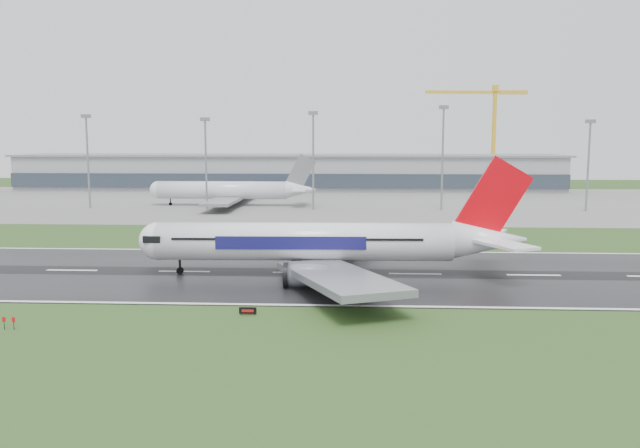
{
  "coord_description": "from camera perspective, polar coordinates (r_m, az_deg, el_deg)",
  "views": [
    {
      "loc": [
        29.28,
        -109.39,
        23.15
      ],
      "look_at": [
        23.08,
        12.0,
        7.0
      ],
      "focal_mm": 36.4,
      "sensor_mm": 36.0,
      "label": 1
    }
  ],
  "objects": [
    {
      "name": "tower_crane",
      "position": [
        316.27,
        15.03,
        7.39
      ],
      "size": [
        47.98,
        8.19,
        47.14
      ],
      "primitive_type": null,
      "rotation": [
        0.0,
        0.0,
        0.12
      ],
      "color": "gold",
      "rests_on": "ground"
    },
    {
      "name": "apron",
      "position": [
        237.34,
        -4.18,
        1.96
      ],
      "size": [
        400.0,
        130.0,
        0.08
      ],
      "primitive_type": "cube",
      "color": "slate",
      "rests_on": "ground"
    },
    {
      "name": "terminal",
      "position": [
        296.26,
        -2.76,
        4.53
      ],
      "size": [
        240.0,
        36.0,
        15.0
      ],
      "primitive_type": "cube",
      "color": "gray",
      "rests_on": "ground"
    },
    {
      "name": "floodmast_5",
      "position": [
        222.36,
        22.51,
        4.6
      ],
      "size": [
        0.64,
        0.64,
        27.74
      ],
      "primitive_type": "cylinder",
      "color": "gray",
      "rests_on": "ground"
    },
    {
      "name": "floodmast_2",
      "position": [
        214.98,
        -9.99,
        5.09
      ],
      "size": [
        0.64,
        0.64,
        28.56
      ],
      "primitive_type": "cylinder",
      "color": "gray",
      "rests_on": "ground"
    },
    {
      "name": "runway",
      "position": [
        115.57,
        -11.84,
        -4.12
      ],
      "size": [
        400.0,
        45.0,
        0.1
      ],
      "primitive_type": "cube",
      "color": "black",
      "rests_on": "ground"
    },
    {
      "name": "runway_sign",
      "position": [
        86.65,
        -6.37,
        -7.62
      ],
      "size": [
        2.31,
        0.52,
        1.04
      ],
      "primitive_type": null,
      "rotation": [
        0.0,
        0.0,
        -0.11
      ],
      "color": "black",
      "rests_on": "ground"
    },
    {
      "name": "floodmast_1",
      "position": [
        226.93,
        -19.72,
        5.02
      ],
      "size": [
        0.64,
        0.64,
        29.62
      ],
      "primitive_type": "cylinder",
      "color": "gray",
      "rests_on": "ground"
    },
    {
      "name": "parked_airliner",
      "position": [
        224.39,
        -8.0,
        3.79
      ],
      "size": [
        58.9,
        54.92,
        17.11
      ],
      "primitive_type": null,
      "rotation": [
        0.0,
        0.0,
        -0.01
      ],
      "color": "silver",
      "rests_on": "apron"
    },
    {
      "name": "main_airliner",
      "position": [
        108.85,
        1.04,
        0.49
      ],
      "size": [
        67.03,
        64.01,
        19.27
      ],
      "primitive_type": null,
      "rotation": [
        0.0,
        0.0,
        0.03
      ],
      "color": "white",
      "rests_on": "runway"
    },
    {
      "name": "floodmast_4",
      "position": [
        211.44,
        10.72,
        5.53
      ],
      "size": [
        0.64,
        0.64,
        32.21
      ],
      "primitive_type": "cylinder",
      "color": "gray",
      "rests_on": "ground"
    },
    {
      "name": "ground",
      "position": [
        115.58,
        -11.84,
        -4.15
      ],
      "size": [
        520.0,
        520.0,
        0.0
      ],
      "primitive_type": "plane",
      "color": "#244318",
      "rests_on": "ground"
    },
    {
      "name": "floodmast_3",
      "position": [
        209.94,
        -0.6,
        5.41
      ],
      "size": [
        0.64,
        0.64,
        30.47
      ],
      "primitive_type": "cylinder",
      "color": "gray",
      "rests_on": "ground"
    }
  ]
}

